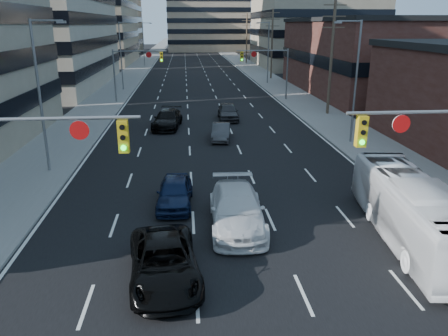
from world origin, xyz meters
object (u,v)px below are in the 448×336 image
black_pickup (164,262)px  transit_bus (412,210)px  white_van (237,209)px  sedan_blue (175,192)px

black_pickup → transit_bus: (10.15, 2.19, 0.65)m
black_pickup → white_van: 5.12m
black_pickup → sedan_blue: size_ratio=1.22×
white_van → transit_bus: (7.09, -1.91, 0.53)m
black_pickup → white_van: bearing=47.3°
sedan_blue → black_pickup: bearing=-89.6°
transit_bus → sedan_blue: bearing=161.4°
black_pickup → transit_bus: transit_bus is taller
white_van → sedan_blue: 3.86m
white_van → transit_bus: bearing=-13.1°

